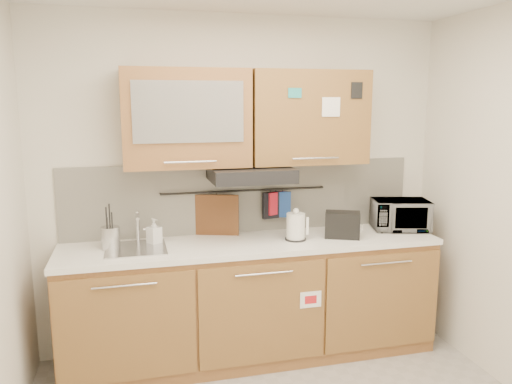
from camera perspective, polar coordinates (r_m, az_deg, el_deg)
wall_back at (r=3.95m, az=-1.45°, el=0.85°), size 3.20×0.00×3.20m
base_cabinet at (r=3.92m, az=-0.37°, el=-12.90°), size 2.80×0.64×0.88m
countertop at (r=3.75m, az=-0.37°, el=-5.96°), size 2.82×0.62×0.04m
backsplash at (r=3.96m, az=-1.41°, el=-0.60°), size 2.80×0.02×0.56m
upper_cabinets at (r=3.73m, az=-0.96°, el=8.48°), size 1.82×0.37×0.70m
range_hood at (r=3.69m, az=-0.60°, el=2.06°), size 0.60×0.46×0.10m
sink at (r=3.66m, az=-13.54°, el=-6.27°), size 0.42×0.40×0.26m
utensil_rail at (r=3.91m, az=-1.29°, el=0.16°), size 1.30×0.02×0.02m
utensil_crock at (r=3.68m, az=-16.29°, el=-5.02°), size 0.14×0.14×0.32m
kettle at (r=3.77m, az=4.57°, el=-4.05°), size 0.19×0.18×0.25m
toaster at (r=3.88m, az=9.85°, el=-3.67°), size 0.30×0.25×0.20m
microwave at (r=4.22m, az=16.17°, el=-2.52°), size 0.50×0.40×0.24m
soap_bottle at (r=3.73m, az=-11.57°, el=-4.43°), size 0.12×0.12×0.19m
cutting_board at (r=3.90m, az=-4.47°, el=-3.33°), size 0.33×0.13×0.42m
oven_mitt at (r=4.00m, az=3.11°, el=-1.42°), size 0.13×0.07×0.21m
dark_pouch at (r=3.97m, az=1.69°, el=-1.53°), size 0.14×0.06×0.21m
pot_holder at (r=3.98m, az=2.33°, el=-1.29°), size 0.14×0.08×0.18m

